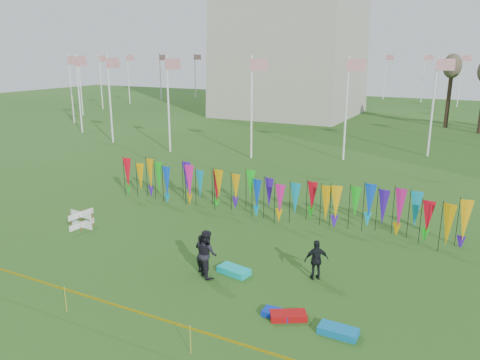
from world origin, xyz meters
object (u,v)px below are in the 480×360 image
at_px(person_right, 316,260).
at_px(kite_bag_turquoise, 234,271).
at_px(kite_bag_red, 288,316).
at_px(kite_bag_teal, 338,331).
at_px(person_mid, 207,253).
at_px(kite_bag_blue, 277,314).
at_px(box_kite, 81,220).
at_px(person_left, 202,254).

distance_m(person_right, kite_bag_turquoise, 3.19).
relative_size(kite_bag_red, kite_bag_teal, 0.98).
height_order(person_mid, kite_bag_teal, person_mid).
distance_m(kite_bag_blue, kite_bag_teal, 2.04).
distance_m(box_kite, kite_bag_teal, 13.89).
relative_size(kite_bag_turquoise, kite_bag_teal, 1.05).
relative_size(box_kite, person_right, 0.54).
xyz_separation_m(person_left, person_mid, (0.32, -0.18, 0.14)).
xyz_separation_m(person_mid, kite_bag_teal, (5.52, -1.47, -0.81)).
xyz_separation_m(box_kite, kite_bag_blue, (11.52, -2.94, -0.32)).
bearing_deg(person_mid, kite_bag_teal, -162.10).
relative_size(kite_bag_turquoise, kite_bag_red, 1.08).
bearing_deg(box_kite, kite_bag_teal, -12.55).
bearing_deg(box_kite, kite_bag_turquoise, -5.89).
height_order(person_right, kite_bag_turquoise, person_right).
xyz_separation_m(kite_bag_turquoise, kite_bag_red, (3.03, -1.99, -0.02)).
relative_size(person_left, kite_bag_turquoise, 1.26).
relative_size(person_right, kite_bag_red, 1.35).
height_order(person_left, kite_bag_turquoise, person_left).
distance_m(kite_bag_turquoise, kite_bag_blue, 3.34).
relative_size(box_kite, kite_bag_red, 0.73).
bearing_deg(kite_bag_teal, person_mid, 165.13).
relative_size(person_right, kite_bag_turquoise, 1.25).
xyz_separation_m(person_left, person_right, (4.09, 1.48, -0.00)).
bearing_deg(kite_bag_red, kite_bag_blue, -174.76).
relative_size(person_right, kite_bag_teal, 1.32).
distance_m(person_left, kite_bag_blue, 4.17).
bearing_deg(kite_bag_red, person_right, 91.66).
relative_size(person_mid, kite_bag_blue, 2.00).
bearing_deg(kite_bag_blue, kite_bag_turquoise, 142.68).
relative_size(box_kite, person_mid, 0.45).
relative_size(kite_bag_blue, kite_bag_teal, 0.78).
bearing_deg(kite_bag_red, kite_bag_teal, -3.81).
bearing_deg(person_right, kite_bag_teal, 85.67).
height_order(person_mid, person_right, person_mid).
distance_m(kite_bag_turquoise, kite_bag_red, 3.63).
xyz_separation_m(kite_bag_blue, kite_bag_red, (0.37, 0.03, 0.01)).
distance_m(box_kite, person_mid, 8.20).
bearing_deg(person_left, kite_bag_red, 162.29).
bearing_deg(person_left, box_kite, -7.55).
xyz_separation_m(person_left, kite_bag_turquoise, (1.15, 0.45, -0.66)).
relative_size(person_mid, kite_bag_red, 1.61).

